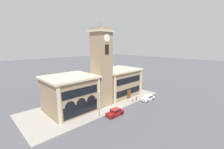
# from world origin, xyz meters

# --- Properties ---
(ground_plane) EXTENTS (300.00, 300.00, 0.00)m
(ground_plane) POSITION_xyz_m (0.00, 0.00, 0.00)
(ground_plane) COLOR #4C4C51
(sidewalk_kerb) EXTENTS (36.66, 14.39, 0.15)m
(sidewalk_kerb) POSITION_xyz_m (0.00, 7.19, 0.07)
(sidewalk_kerb) COLOR gray
(sidewalk_kerb) RESTS_ON ground_plane
(clock_tower) EXTENTS (4.61, 4.61, 20.30)m
(clock_tower) POSITION_xyz_m (0.00, 5.05, 9.60)
(clock_tower) COLOR #937A5B
(clock_tower) RESTS_ON ground_plane
(town_hall_left_wing) EXTENTS (10.99, 9.99, 8.24)m
(town_hall_left_wing) POSITION_xyz_m (-7.40, 7.71, 4.15)
(town_hall_left_wing) COLOR #937A5B
(town_hall_left_wing) RESTS_ON ground_plane
(town_hall_right_wing) EXTENTS (12.78, 9.99, 8.10)m
(town_hall_right_wing) POSITION_xyz_m (8.29, 7.71, 4.08)
(town_hall_right_wing) COLOR #937A5B
(town_hall_right_wing) RESTS_ON ground_plane
(parked_car_near) EXTENTS (4.13, 1.86, 1.52)m
(parked_car_near) POSITION_xyz_m (-1.78, -1.40, 0.78)
(parked_car_near) COLOR maroon
(parked_car_near) RESTS_ON ground_plane
(parked_car_mid) EXTENTS (4.31, 1.95, 1.43)m
(parked_car_mid) POSITION_xyz_m (11.17, -1.40, 0.74)
(parked_car_mid) COLOR silver
(parked_car_mid) RESTS_ON ground_plane
(street_lamp) EXTENTS (0.36, 0.36, 5.76)m
(street_lamp) POSITION_xyz_m (-4.75, 0.44, 3.93)
(street_lamp) COLOR #4C4C51
(street_lamp) RESTS_ON sidewalk_kerb
(bollard) EXTENTS (0.18, 0.18, 1.06)m
(bollard) POSITION_xyz_m (8.51, 0.54, 0.67)
(bollard) COLOR black
(bollard) RESTS_ON sidewalk_kerb
(fire_hydrant) EXTENTS (0.22, 0.22, 0.87)m
(fire_hydrant) POSITION_xyz_m (6.94, 0.48, 0.57)
(fire_hydrant) COLOR red
(fire_hydrant) RESTS_ON sidewalk_kerb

